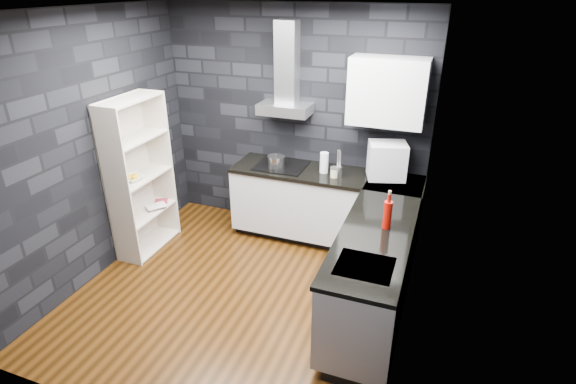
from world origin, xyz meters
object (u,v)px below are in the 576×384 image
Objects in this scene: pot at (276,162)px; bookshelf at (140,177)px; utensil_crock at (338,172)px; fruit_bowl at (133,178)px; storage_jar at (334,173)px; appliance_garage at (387,161)px; glass_vase at (324,163)px; red_bottle at (387,215)px.

bookshelf is (-1.33, -0.80, -0.07)m from pot.
utensil_crock is 0.55× the size of fruit_bowl.
pot is at bearing 176.56° from storage_jar.
pot is 0.49× the size of appliance_garage.
bookshelf reaches higher than fruit_bowl.
storage_jar is 0.06× the size of bookshelf.
bookshelf reaches higher than glass_vase.
utensil_crock is 1.20m from red_bottle.
fruit_bowl is (-2.59, -1.01, -0.19)m from appliance_garage.
fruit_bowl is at bearing -156.47° from utensil_crock.
utensil_crock is 0.46× the size of red_bottle.
glass_vase is 0.60× the size of appliance_garage.
pot is at bearing -174.88° from glass_vase.
glass_vase reaches higher than fruit_bowl.
pot is at bearing 179.09° from utensil_crock.
appliance_garage is at bearing 3.12° from glass_vase.
pot is 0.72m from storage_jar.
utensil_crock is at bearing -18.75° from glass_vase.
storage_jar is 0.05m from utensil_crock.
red_bottle is at bearing -49.64° from glass_vase.
red_bottle is (0.70, -0.97, 0.07)m from utensil_crock.
bookshelf reaches higher than pot.
utensil_crock is at bearing 23.53° from fruit_bowl.
utensil_crock is (0.04, 0.03, 0.01)m from storage_jar.
pot is 1.28m from appliance_garage.
fruit_bowl is at bearing 178.64° from red_bottle.
appliance_garage is 1.09m from red_bottle.
pot is 0.82× the size of glass_vase.
red_bottle reaches higher than utensil_crock.
fruit_bowl is (-1.33, -0.92, -0.03)m from pot.
bookshelf is at bearing 90.00° from fruit_bowl.
pot is 1.75m from red_bottle.
pot reaches higher than utensil_crock.
bookshelf reaches higher than appliance_garage.
glass_vase is at bearing 130.36° from red_bottle.
pot is 1.55m from bookshelf.
utensil_crock is 2.23m from bookshelf.
glass_vase is 2.08m from bookshelf.
glass_vase is 2.02× the size of utensil_crock.
storage_jar is at bearing -32.56° from glass_vase.
utensil_crock is 2.27m from fruit_bowl.
storage_jar is at bearing 24.46° from bookshelf.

